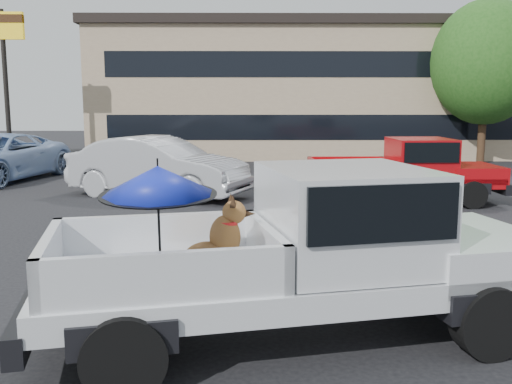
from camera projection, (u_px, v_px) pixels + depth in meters
ground at (302, 281)px, 8.29m from camera, size 90.00×90.00×0.00m
stripe_left at (125, 247)px, 10.24m from camera, size 0.12×5.00×0.01m
stripe_right at (457, 246)px, 10.30m from camera, size 0.12×5.00×0.01m
motel_building at (305, 90)px, 28.55m from camera, size 20.40×8.40×6.30m
motel_sign at (3, 46)px, 21.31m from camera, size 1.60×0.22×6.00m
tree_right at (486, 62)px, 23.53m from camera, size 4.46×4.46×6.78m
tree_back at (373, 69)px, 31.37m from camera, size 4.68×4.68×7.11m
silver_pickup at (325, 243)px, 6.21m from camera, size 5.98×3.12×2.06m
red_pickup at (414, 168)px, 14.61m from camera, size 5.10×1.99×1.67m
silver_sedan at (158, 167)px, 15.60m from camera, size 5.31×3.56×1.65m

